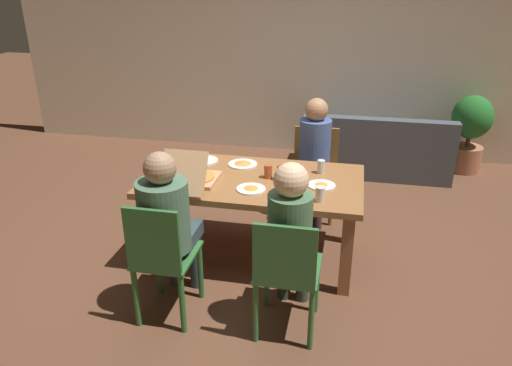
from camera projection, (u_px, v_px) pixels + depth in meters
name	position (u px, v px, depth m)	size (l,w,h in m)	color
ground_plane	(254.00, 254.00, 4.23)	(20.00, 20.00, 0.00)	brown
back_wall	(299.00, 52.00, 6.27)	(7.82, 0.12, 2.65)	silver
dining_table	(254.00, 189.00, 3.98)	(1.77, 0.98, 0.73)	#966137
chair_0	(287.00, 271.00, 3.10)	(0.42, 0.44, 0.90)	#326B35
person_0	(291.00, 231.00, 3.16)	(0.29, 0.51, 1.22)	#394237
chair_1	(314.00, 167.00, 4.80)	(0.46, 0.41, 0.87)	olive
person_1	(314.00, 151.00, 4.59)	(0.30, 0.48, 1.21)	#423238
chair_2	(162.00, 257.00, 3.25)	(0.39, 0.45, 0.93)	#2E6830
person_2	(168.00, 219.00, 3.30)	(0.35, 0.56, 1.23)	#324249
pizza_box_0	(194.00, 177.00, 3.84)	(0.35, 0.54, 0.32)	tan
plate_0	(321.00, 185.00, 3.79)	(0.22, 0.22, 0.03)	white
plate_1	(243.00, 164.00, 4.22)	(0.26, 0.26, 0.03)	white
plate_2	(251.00, 189.00, 3.73)	(0.23, 0.23, 0.03)	white
plate_3	(204.00, 160.00, 4.30)	(0.26, 0.26, 0.01)	white
drinking_glass_0	(320.00, 194.00, 3.52)	(0.07, 0.07, 0.11)	silver
drinking_glass_1	(268.00, 171.00, 3.93)	(0.07, 0.07, 0.11)	#B8512D
drinking_glass_2	(282.00, 173.00, 3.88)	(0.08, 0.08, 0.13)	#BA452C
drinking_glass_3	(321.00, 167.00, 4.02)	(0.06, 0.06, 0.11)	silver
couch	(376.00, 151.00, 5.90)	(1.74, 0.78, 0.75)	#495059
potted_plant	(470.00, 129.00, 5.83)	(0.47, 0.47, 0.95)	#B46E4D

